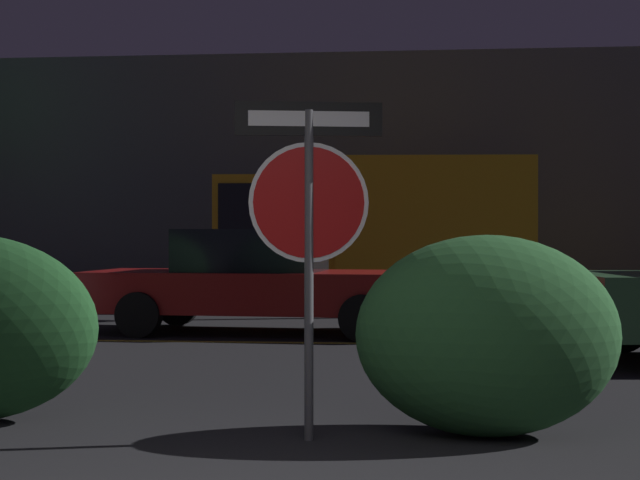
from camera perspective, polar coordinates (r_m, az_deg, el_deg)
name	(u,v)px	position (r m, az deg, el deg)	size (l,w,h in m)	color
road_center_stripe	(351,343)	(11.09, 2.00, -6.62)	(36.04, 0.12, 0.01)	gold
stop_sign	(309,200)	(5.78, -0.72, 2.56)	(0.95, 0.19, 2.20)	#4C4C51
hedge_bush_2	(487,336)	(6.02, 10.61, -6.03)	(1.74, 0.97, 1.34)	#285B2D
passing_car_2	(260,282)	(12.26, -3.86, -2.68)	(4.94, 2.07, 1.42)	maroon
delivery_truck	(367,226)	(16.78, 3.05, 0.93)	(5.84, 2.78, 2.76)	gold
building_backdrop	(404,179)	(22.82, 5.41, 3.93)	(31.80, 4.45, 5.60)	#4C4C56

